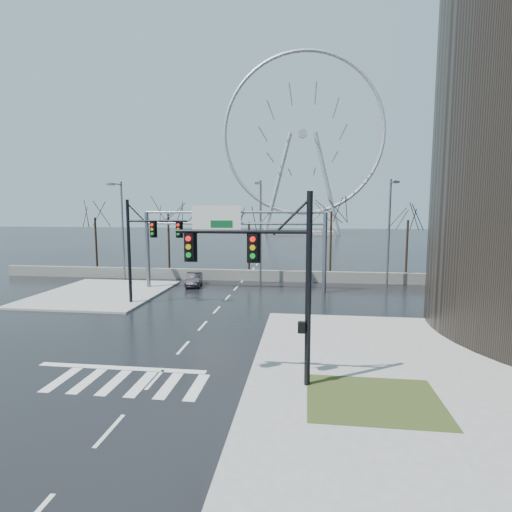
% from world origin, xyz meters
% --- Properties ---
extents(ground, '(260.00, 260.00, 0.00)m').
position_xyz_m(ground, '(0.00, 0.00, 0.00)').
color(ground, black).
rests_on(ground, ground).
extents(sidewalk_near, '(12.00, 12.00, 0.15)m').
position_xyz_m(sidewalk_near, '(10.00, -9.00, 0.07)').
color(sidewalk_near, gray).
rests_on(sidewalk_near, ground).
extents(sidewalk_right_ext, '(12.00, 10.00, 0.15)m').
position_xyz_m(sidewalk_right_ext, '(10.00, 2.00, 0.07)').
color(sidewalk_right_ext, gray).
rests_on(sidewalk_right_ext, ground).
extents(sidewalk_far, '(10.00, 12.00, 0.15)m').
position_xyz_m(sidewalk_far, '(-11.00, 12.00, 0.07)').
color(sidewalk_far, gray).
rests_on(sidewalk_far, ground).
extents(grass_strip, '(5.00, 4.00, 0.02)m').
position_xyz_m(grass_strip, '(9.00, -5.00, 0.15)').
color(grass_strip, '#2D3C19').
rests_on(grass_strip, sidewalk_near).
extents(barrier_wall, '(52.00, 0.50, 1.10)m').
position_xyz_m(barrier_wall, '(0.00, 20.00, 0.55)').
color(barrier_wall, slate).
rests_on(barrier_wall, ground).
extents(signal_mast_near, '(5.52, 0.41, 8.00)m').
position_xyz_m(signal_mast_near, '(5.14, -4.04, 4.87)').
color(signal_mast_near, black).
rests_on(signal_mast_near, ground).
extents(signal_mast_far, '(4.72, 0.41, 8.00)m').
position_xyz_m(signal_mast_far, '(-5.87, 8.96, 4.83)').
color(signal_mast_far, black).
rests_on(signal_mast_far, ground).
extents(sign_gantry, '(16.36, 0.40, 7.60)m').
position_xyz_m(sign_gantry, '(-0.38, 14.96, 5.18)').
color(sign_gantry, slate).
rests_on(sign_gantry, ground).
extents(streetlight_left, '(0.50, 2.55, 10.00)m').
position_xyz_m(streetlight_left, '(-12.00, 18.16, 5.89)').
color(streetlight_left, slate).
rests_on(streetlight_left, ground).
extents(streetlight_mid, '(0.50, 2.55, 10.00)m').
position_xyz_m(streetlight_mid, '(2.00, 18.16, 5.89)').
color(streetlight_mid, slate).
rests_on(streetlight_mid, ground).
extents(streetlight_right, '(0.50, 2.55, 10.00)m').
position_xyz_m(streetlight_right, '(14.00, 18.16, 5.89)').
color(streetlight_right, slate).
rests_on(streetlight_right, ground).
extents(tree_far_left, '(3.50, 3.50, 7.00)m').
position_xyz_m(tree_far_left, '(-18.00, 24.00, 5.57)').
color(tree_far_left, black).
rests_on(tree_far_left, ground).
extents(tree_left, '(3.75, 3.75, 7.50)m').
position_xyz_m(tree_left, '(-9.00, 23.50, 5.98)').
color(tree_left, black).
rests_on(tree_left, ground).
extents(tree_center, '(3.25, 3.25, 6.50)m').
position_xyz_m(tree_center, '(0.00, 24.50, 5.17)').
color(tree_center, black).
rests_on(tree_center, ground).
extents(tree_right, '(3.90, 3.90, 7.80)m').
position_xyz_m(tree_right, '(9.00, 23.50, 6.22)').
color(tree_right, black).
rests_on(tree_right, ground).
extents(tree_far_right, '(3.40, 3.40, 6.80)m').
position_xyz_m(tree_far_right, '(17.00, 24.00, 5.41)').
color(tree_far_right, black).
rests_on(tree_far_right, ground).
extents(ferris_wheel, '(45.00, 6.00, 50.91)m').
position_xyz_m(ferris_wheel, '(5.00, 95.00, 26.13)').
color(ferris_wheel, gray).
rests_on(ferris_wheel, ground).
extents(car, '(1.94, 3.96, 1.25)m').
position_xyz_m(car, '(-4.20, 16.74, 0.62)').
color(car, black).
rests_on(car, ground).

